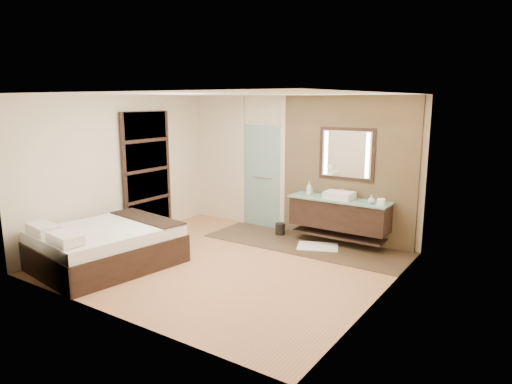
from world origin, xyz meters
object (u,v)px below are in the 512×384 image
Objects in this scene: bed at (106,246)px; waste_bin at (280,229)px; mirror_unit at (347,154)px; vanity at (339,214)px.

bed reaches higher than waste_bin.
mirror_unit is at bearing 14.33° from waste_bin.
vanity is 1.75× the size of mirror_unit.
vanity is 1.10m from mirror_unit.
mirror_unit is 4.43m from bed.
mirror_unit reaches higher than bed.
bed is (-2.63, -3.08, -0.25)m from vanity.
waste_bin is at bearing 73.08° from bed.
bed is at bearing -130.49° from vanity.
vanity is 4.05m from bed.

